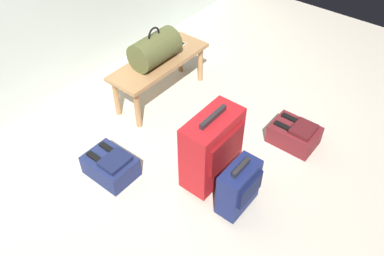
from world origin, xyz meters
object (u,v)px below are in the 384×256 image
(suitcase_upright_red, at_px, (212,148))
(backpack_navy, at_px, (111,166))
(cell_phone, at_px, (178,43))
(duffel_bag_olive, at_px, (155,49))
(suitcase_small_navy, at_px, (239,187))
(bench, at_px, (160,66))
(backpack_maroon, at_px, (295,134))

(suitcase_upright_red, relative_size, backpack_navy, 1.72)
(cell_phone, bearing_deg, backpack_navy, -162.58)
(duffel_bag_olive, bearing_deg, backpack_navy, -159.21)
(suitcase_upright_red, bearing_deg, suitcase_small_navy, -108.79)
(bench, bearing_deg, backpack_navy, -160.07)
(duffel_bag_olive, xyz_separation_m, cell_phone, (0.36, 0.05, -0.13))
(backpack_maroon, bearing_deg, duffel_bag_olive, 101.67)
(backpack_navy, bearing_deg, suitcase_upright_red, -54.82)
(suitcase_upright_red, relative_size, suitcase_small_navy, 1.42)
(backpack_maroon, bearing_deg, backpack_navy, 141.83)
(suitcase_upright_red, relative_size, backpack_maroon, 1.72)
(bench, height_order, cell_phone, cell_phone)
(backpack_maroon, bearing_deg, suitcase_small_navy, -179.90)
(bench, xyz_separation_m, backpack_navy, (-0.97, -0.35, -0.25))
(suitcase_upright_red, height_order, backpack_maroon, suitcase_upright_red)
(bench, xyz_separation_m, duffel_bag_olive, (-0.04, 0.00, 0.20))
(suitcase_small_navy, xyz_separation_m, backpack_navy, (-0.34, 0.94, -0.15))
(duffel_bag_olive, distance_m, suitcase_small_navy, 1.45)
(suitcase_upright_red, bearing_deg, cell_phone, 50.68)
(cell_phone, xyz_separation_m, suitcase_small_navy, (-0.95, -1.35, -0.18))
(duffel_bag_olive, height_order, cell_phone, duffel_bag_olive)
(cell_phone, distance_m, suitcase_upright_red, 1.34)
(cell_phone, xyz_separation_m, backpack_navy, (-1.29, -0.41, -0.32))
(duffel_bag_olive, xyz_separation_m, backpack_navy, (-0.93, -0.35, -0.45))
(suitcase_small_navy, height_order, backpack_navy, suitcase_small_navy)
(suitcase_upright_red, distance_m, suitcase_small_navy, 0.34)
(backpack_navy, bearing_deg, cell_phone, 17.42)
(duffel_bag_olive, relative_size, suitcase_small_navy, 0.96)
(bench, bearing_deg, duffel_bag_olive, 180.00)
(bench, height_order, backpack_maroon, bench)
(bench, distance_m, suitcase_upright_red, 1.12)
(duffel_bag_olive, relative_size, backpack_maroon, 1.16)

